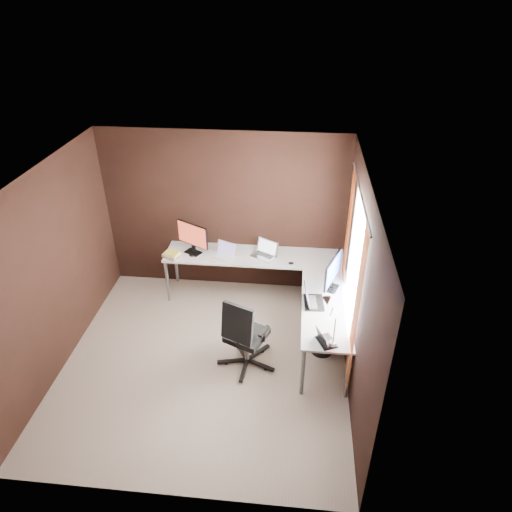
{
  "coord_description": "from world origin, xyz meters",
  "views": [
    {
      "loc": [
        1.08,
        -4.23,
        4.28
      ],
      "look_at": [
        0.56,
        0.95,
        1.06
      ],
      "focal_mm": 32.0,
      "sensor_mm": 36.0,
      "label": 1
    }
  ],
  "objects": [
    {
      "name": "drawer_pedestal",
      "position": [
        1.43,
        1.15,
        0.3
      ],
      "size": [
        0.42,
        0.5,
        0.6
      ],
      "primitive_type": "cube",
      "color": "white",
      "rests_on": "ground"
    },
    {
      "name": "laptop_black_small",
      "position": [
        1.46,
        -0.3,
        0.77
      ],
      "size": [
        0.27,
        0.3,
        0.17
      ],
      "rotation": [
        0.0,
        0.0,
        2.0
      ],
      "color": "black",
      "rests_on": "desk"
    },
    {
      "name": "desk",
      "position": [
        0.84,
        1.04,
        0.68
      ],
      "size": [
        2.65,
        2.25,
        0.73
      ],
      "color": "white",
      "rests_on": "ground"
    },
    {
      "name": "wastebasket",
      "position": [
        1.5,
        0.34,
        0.17
      ],
      "size": [
        0.33,
        0.33,
        0.33
      ],
      "primitive_type": "cylinder",
      "rotation": [
        0.0,
        0.0,
        -0.18
      ],
      "color": "black",
      "rests_on": "ground"
    },
    {
      "name": "laptop_silver",
      "position": [
        0.64,
        1.51,
        0.78
      ],
      "size": [
        0.43,
        0.39,
        0.23
      ],
      "rotation": [
        0.0,
        0.0,
        -0.52
      ],
      "color": "silver",
      "rests_on": "desk"
    },
    {
      "name": "laptop_white",
      "position": [
        0.05,
        1.43,
        0.78
      ],
      "size": [
        0.37,
        0.32,
        0.21
      ],
      "rotation": [
        0.0,
        0.0,
        -0.41
      ],
      "color": "white",
      "rests_on": "desk"
    },
    {
      "name": "office_chair",
      "position": [
        0.52,
        0.01,
        0.3
      ],
      "size": [
        0.59,
        0.62,
        1.04
      ],
      "rotation": [
        0.0,
        0.0,
        -0.41
      ],
      "color": "black",
      "rests_on": "ground"
    },
    {
      "name": "book_stack",
      "position": [
        -0.73,
        1.34,
        0.77
      ],
      "size": [
        0.29,
        0.27,
        0.07
      ],
      "rotation": [
        0.0,
        0.0,
        -0.36
      ],
      "color": "#94744F",
      "rests_on": "desk"
    },
    {
      "name": "mouse_corner",
      "position": [
        1.03,
        1.31,
        0.75
      ],
      "size": [
        0.09,
        0.07,
        0.03
      ],
      "primitive_type": "ellipsoid",
      "rotation": [
        0.0,
        0.0,
        -0.28
      ],
      "color": "black",
      "rests_on": "desk"
    },
    {
      "name": "monitor_right",
      "position": [
        1.58,
        0.76,
        1.0
      ],
      "size": [
        0.24,
        0.55,
        0.47
      ],
      "rotation": [
        0.0,
        0.0,
        1.21
      ],
      "color": "black",
      "rests_on": "desk"
    },
    {
      "name": "monitor_left",
      "position": [
        -0.43,
        1.49,
        1.0
      ],
      "size": [
        0.5,
        0.29,
        0.48
      ],
      "rotation": [
        0.0,
        0.0,
        -0.5
      ],
      "color": "black",
      "rests_on": "desk"
    },
    {
      "name": "desk_lamp",
      "position": [
        1.49,
        -0.29,
        1.11
      ],
      "size": [
        0.19,
        0.23,
        0.61
      ],
      "rotation": [
        0.0,
        0.0,
        0.15
      ],
      "color": "slate",
      "rests_on": "desk"
    },
    {
      "name": "room",
      "position": [
        0.34,
        0.07,
        1.28
      ],
      "size": [
        3.6,
        3.6,
        2.5
      ],
      "color": "gray",
      "rests_on": "ground"
    },
    {
      "name": "mouse_left",
      "position": [
        -0.44,
        1.37,
        0.75
      ],
      "size": [
        0.1,
        0.09,
        0.03
      ],
      "primitive_type": "ellipsoid",
      "rotation": [
        0.0,
        0.0,
        -0.43
      ],
      "color": "black",
      "rests_on": "desk"
    },
    {
      "name": "laptop_black_big",
      "position": [
        1.32,
        0.42,
        0.78
      ],
      "size": [
        0.27,
        0.37,
        0.23
      ],
      "rotation": [
        0.0,
        0.0,
        1.65
      ],
      "color": "black",
      "rests_on": "desk"
    }
  ]
}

